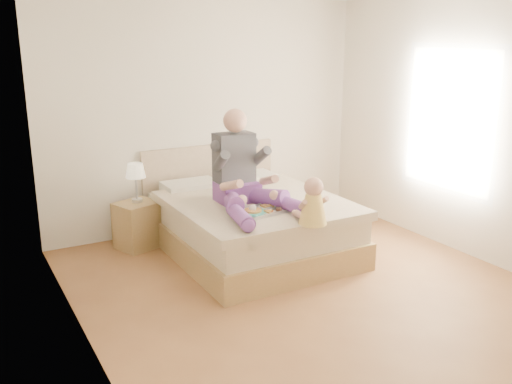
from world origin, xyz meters
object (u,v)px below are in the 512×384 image
bed (248,222)px  tray (260,209)px  baby (313,205)px  adult (243,177)px  nightstand (138,225)px

bed → tray: (-0.17, -0.57, 0.32)m
tray → baby: baby is taller
adult → baby: 0.89m
nightstand → adult: 1.39m
bed → baby: size_ratio=4.99×
nightstand → tray: size_ratio=1.09×
nightstand → tray: tray is taller
bed → adult: adult is taller
nightstand → baby: 2.13m
nightstand → adult: bearing=-65.9°
bed → nightstand: bed is taller
adult → baby: (0.27, -0.84, -0.11)m
nightstand → tray: bearing=-73.7°
nightstand → baby: bearing=-76.6°
adult → tray: (0.02, -0.31, -0.26)m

